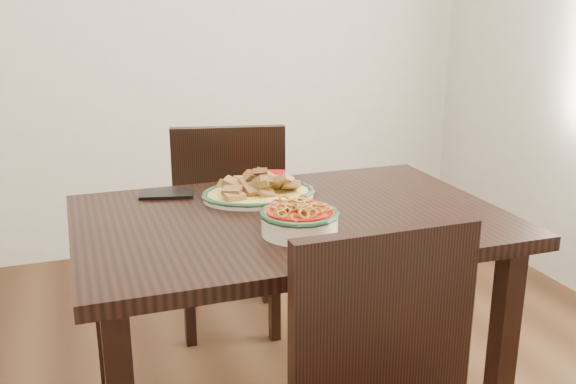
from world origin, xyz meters
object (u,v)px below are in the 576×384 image
object	(u,v)px
fish_plate	(258,184)
smartphone	(167,194)
dining_table	(290,247)
chair_far	(229,218)
noodle_bowl	(299,218)

from	to	relation	value
fish_plate	smartphone	distance (m)	0.29
smartphone	dining_table	bearing A→B (deg)	-31.11
dining_table	smartphone	xyz separation A→B (m)	(-0.30, 0.30, 0.10)
chair_far	smartphone	world-z (taller)	chair_far
fish_plate	dining_table	bearing A→B (deg)	-78.11
chair_far	noodle_bowl	distance (m)	0.93
chair_far	fish_plate	world-z (taller)	chair_far
fish_plate	smartphone	xyz separation A→B (m)	(-0.26, 0.11, -0.04)
fish_plate	chair_far	bearing A→B (deg)	85.94
smartphone	noodle_bowl	bearing A→B (deg)	-45.69
fish_plate	noodle_bowl	world-z (taller)	fish_plate
chair_far	fish_plate	bearing A→B (deg)	97.84
dining_table	smartphone	world-z (taller)	smartphone
smartphone	chair_far	bearing A→B (deg)	68.24
fish_plate	noodle_bowl	bearing A→B (deg)	-88.60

